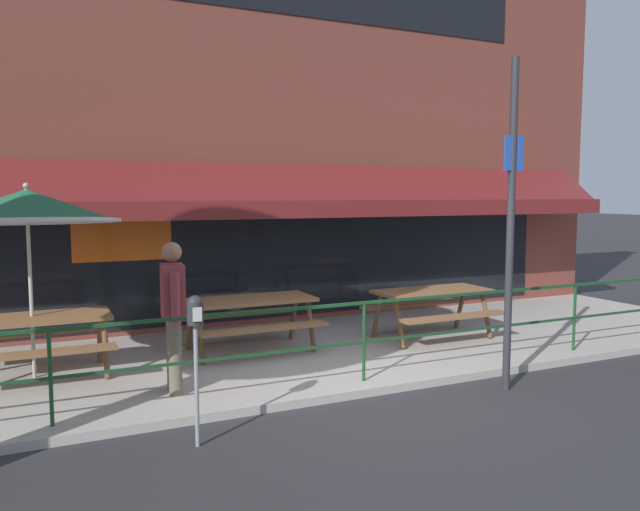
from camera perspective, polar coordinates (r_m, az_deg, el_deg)
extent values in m
plane|color=#2D2D30|center=(7.45, 5.16, -12.68)|extent=(120.00, 120.00, 0.00)
cube|color=#ADA89E|center=(9.15, -1.27, -8.86)|extent=(15.00, 4.00, 0.10)
cube|color=brown|center=(11.11, -6.21, 15.33)|extent=(15.00, 0.50, 8.43)
cube|color=black|center=(10.75, -5.60, 0.33)|extent=(12.00, 0.02, 2.30)
cube|color=orange|center=(10.17, -17.60, 1.49)|extent=(1.50, 0.02, 0.70)
cube|color=maroon|center=(10.20, -4.63, 6.52)|extent=(13.80, 0.92, 0.70)
cube|color=maroon|center=(9.72, -3.55, 4.21)|extent=(13.80, 0.08, 0.28)
cylinder|color=#194723|center=(6.63, -23.42, -10.26)|extent=(0.04, 0.04, 0.95)
cylinder|color=#194723|center=(7.54, 4.04, -7.90)|extent=(0.04, 0.04, 0.95)
cylinder|color=#194723|center=(9.68, 22.23, -5.29)|extent=(0.04, 0.04, 0.95)
cube|color=#194723|center=(7.45, 4.06, -4.35)|extent=(13.80, 0.04, 0.04)
cube|color=#194723|center=(7.54, 4.04, -7.90)|extent=(13.80, 0.03, 0.03)
cube|color=brown|center=(8.33, -24.83, -5.26)|extent=(1.80, 0.80, 0.05)
cube|color=brown|center=(7.82, -24.70, -8.18)|extent=(1.80, 0.26, 0.04)
cube|color=brown|center=(8.96, -24.79, -6.48)|extent=(1.80, 0.26, 0.04)
cylinder|color=brown|center=(8.14, -19.01, -7.96)|extent=(0.07, 0.30, 0.73)
cylinder|color=brown|center=(8.76, -19.47, -7.02)|extent=(0.07, 0.30, 0.73)
cube|color=brown|center=(8.93, -6.40, -4.06)|extent=(1.80, 0.80, 0.05)
cube|color=brown|center=(8.45, -5.09, -6.68)|extent=(1.80, 0.26, 0.04)
cube|color=brown|center=(9.53, -7.51, -5.30)|extent=(1.80, 0.26, 0.04)
cylinder|color=brown|center=(9.00, -0.85, -6.35)|extent=(0.07, 0.30, 0.73)
cylinder|color=brown|center=(9.57, -2.44, -5.63)|extent=(0.07, 0.30, 0.73)
cylinder|color=brown|center=(8.48, -10.82, -7.20)|extent=(0.07, 0.30, 0.73)
cylinder|color=brown|center=(9.09, -11.84, -6.36)|extent=(0.07, 0.30, 0.73)
cube|color=brown|center=(9.84, 10.23, -3.22)|extent=(1.80, 0.80, 0.05)
cube|color=brown|center=(9.43, 12.25, -5.50)|extent=(1.80, 0.26, 0.04)
cube|color=brown|center=(10.36, 8.33, -4.43)|extent=(1.80, 0.26, 0.04)
cylinder|color=brown|center=(10.14, 14.95, -5.19)|extent=(0.07, 0.30, 0.73)
cylinder|color=brown|center=(10.62, 12.72, -4.64)|extent=(0.07, 0.30, 0.73)
cylinder|color=brown|center=(9.20, 7.26, -6.13)|extent=(0.07, 0.30, 0.73)
cylinder|color=brown|center=(9.73, 5.24, -5.46)|extent=(0.07, 0.30, 0.73)
cylinder|color=#B7B2A8|center=(8.30, -24.95, -2.43)|extent=(0.04, 0.04, 2.30)
cone|color=#1E6B47|center=(8.23, -25.23, 4.13)|extent=(2.10, 2.12, 0.54)
cylinder|color=white|center=(8.23, -25.17, 2.81)|extent=(2.14, 2.14, 0.18)
sphere|color=#B7B2A8|center=(8.23, -25.30, 5.80)|extent=(0.07, 0.07, 0.07)
cylinder|color=#665B4C|center=(7.40, -13.27, -8.67)|extent=(0.15, 0.15, 0.86)
cylinder|color=#665B4C|center=(7.21, -13.10, -9.05)|extent=(0.15, 0.15, 0.86)
cube|color=maroon|center=(7.16, -13.32, -3.19)|extent=(0.28, 0.42, 0.60)
cylinder|color=maroon|center=(7.42, -13.52, -3.12)|extent=(0.10, 0.10, 0.54)
cylinder|color=maroon|center=(6.91, -13.09, -3.75)|extent=(0.10, 0.10, 0.54)
sphere|color=#9E7051|center=(7.10, -13.40, 0.32)|extent=(0.22, 0.22, 0.22)
cylinder|color=gray|center=(5.98, -11.22, -11.64)|extent=(0.04, 0.04, 1.15)
cylinder|color=#2D2D33|center=(5.81, -11.35, -5.27)|extent=(0.15, 0.15, 0.20)
sphere|color=#2D2D33|center=(5.80, -11.36, -4.30)|extent=(0.14, 0.14, 0.14)
cube|color=silver|center=(5.74, -11.15, -5.31)|extent=(0.08, 0.01, 0.13)
cylinder|color=#2D2D33|center=(7.64, 17.02, 2.48)|extent=(0.09, 0.09, 3.90)
cube|color=blue|center=(7.63, 17.31, 8.92)|extent=(0.28, 0.02, 0.40)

